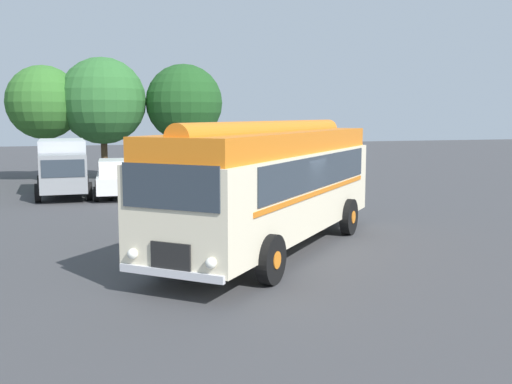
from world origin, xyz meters
The scene contains 10 objects.
ground_plane centered at (0.00, 0.00, 0.00)m, with size 120.00×120.00×0.00m, color #3D3D3F.
vintage_bus centered at (-0.19, 0.11, 1.89)m, with size 8.57×9.12×3.49m.
car_near_left centered at (-3.41, 12.22, 0.85)m, with size 2.17×4.30×1.66m.
car_mid_left centered at (-0.59, 13.20, 0.85)m, with size 1.97×4.20×1.66m.
car_mid_right centered at (2.39, 13.04, 0.85)m, with size 2.00×4.22×1.66m.
car_far_right centered at (4.96, 13.26, 0.85)m, with size 2.23×4.33×1.66m.
box_van centered at (-5.70, 13.54, 1.36)m, with size 2.39×5.80×2.50m.
tree_left_of_centre centered at (-6.51, 19.84, 4.38)m, with size 4.01×4.01×6.33m.
tree_centre centered at (-3.61, 19.58, 4.38)m, with size 4.80×4.80×6.82m.
tree_right_of_centre centered at (0.95, 19.12, 4.27)m, with size 4.35×4.35×6.51m.
Camera 1 is at (-5.34, -14.99, 3.64)m, focal length 42.00 mm.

